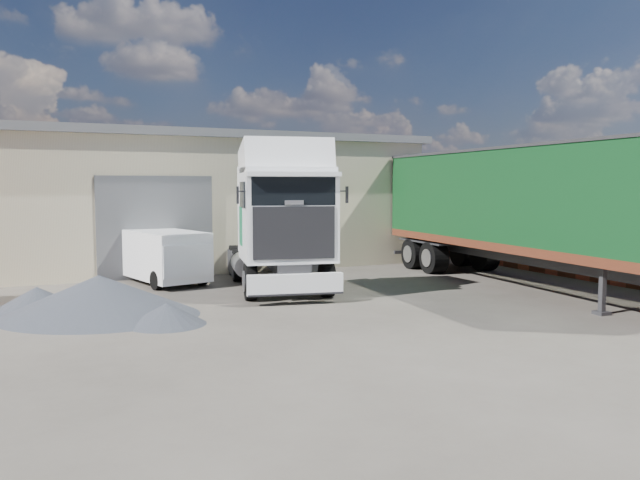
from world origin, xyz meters
name	(u,v)px	position (x,y,z in m)	size (l,w,h in m)	color
ground	(329,334)	(0.00, 0.00, 0.00)	(120.00, 120.00, 0.00)	black
warehouse	(31,200)	(-6.00, 16.00, 2.66)	(30.60, 12.60, 5.42)	beige
brick_boundary_wall	(534,238)	(11.50, 6.00, 1.25)	(0.35, 26.00, 2.50)	brown
tractor_unit	(282,229)	(1.04, 5.61, 1.94)	(3.91, 7.24, 4.63)	black
box_trailer	(525,203)	(8.47, 3.28, 2.72)	(3.76, 13.56, 4.45)	#2D2D30
panel_van	(162,256)	(-2.00, 8.92, 0.91)	(2.73, 4.58, 1.75)	black
gravel_heap	(96,297)	(-4.50, 4.13, 0.48)	(6.47, 6.47, 1.04)	black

